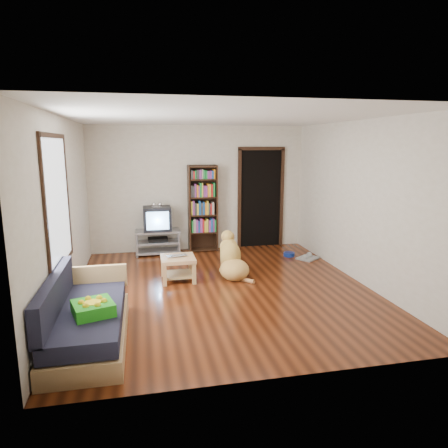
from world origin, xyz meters
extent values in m
plane|color=#5B260F|center=(0.00, 0.00, 0.00)|extent=(5.00, 5.00, 0.00)
plane|color=white|center=(0.00, 0.00, 2.60)|extent=(5.00, 5.00, 0.00)
plane|color=beige|center=(0.00, 2.50, 1.30)|extent=(4.50, 0.00, 4.50)
plane|color=beige|center=(0.00, -2.50, 1.30)|extent=(4.50, 0.00, 4.50)
plane|color=beige|center=(-2.25, 0.00, 1.30)|extent=(0.00, 5.00, 5.00)
plane|color=beige|center=(2.25, 0.00, 1.30)|extent=(0.00, 5.00, 5.00)
cube|color=#219B1C|center=(-1.75, -1.58, 0.49)|extent=(0.51, 0.51, 0.13)
imported|color=silver|center=(-0.65, 0.50, 0.41)|extent=(0.37, 0.28, 0.03)
cylinder|color=navy|center=(1.68, 1.53, 0.04)|extent=(0.22, 0.22, 0.08)
cube|color=gray|center=(1.98, 1.28, 0.01)|extent=(0.51, 0.50, 0.03)
cube|color=white|center=(-2.23, -0.50, 1.50)|extent=(0.02, 1.30, 1.60)
cube|color=black|center=(-2.23, -0.50, 2.32)|extent=(0.03, 1.42, 0.06)
cube|color=black|center=(-2.23, -0.50, 0.68)|extent=(0.03, 1.42, 0.06)
cube|color=black|center=(-2.23, -1.20, 1.50)|extent=(0.03, 0.06, 1.70)
cube|color=black|center=(-2.23, 0.20, 1.50)|extent=(0.03, 0.06, 1.70)
cube|color=black|center=(1.35, 2.48, 1.05)|extent=(0.90, 0.02, 2.10)
cube|color=black|center=(0.87, 2.47, 1.05)|extent=(0.07, 0.05, 2.14)
cube|color=black|center=(1.83, 2.47, 1.05)|extent=(0.07, 0.05, 2.14)
cube|color=black|center=(1.35, 2.47, 2.13)|extent=(1.03, 0.05, 0.07)
cube|color=#99999E|center=(-0.90, 2.25, 0.48)|extent=(0.90, 0.45, 0.04)
cube|color=#99999E|center=(-0.90, 2.25, 0.25)|extent=(0.86, 0.42, 0.03)
cube|color=#99999E|center=(-0.90, 2.25, 0.06)|extent=(0.90, 0.45, 0.04)
cylinder|color=#99999E|center=(-1.32, 2.05, 0.25)|extent=(0.04, 0.04, 0.50)
cylinder|color=#99999E|center=(-0.48, 2.05, 0.25)|extent=(0.04, 0.04, 0.50)
cylinder|color=#99999E|center=(-1.32, 2.45, 0.25)|extent=(0.04, 0.04, 0.50)
cylinder|color=#99999E|center=(-0.48, 2.45, 0.25)|extent=(0.04, 0.04, 0.50)
cube|color=black|center=(-0.90, 2.25, 0.30)|extent=(0.40, 0.30, 0.07)
cube|color=black|center=(-0.90, 2.25, 0.74)|extent=(0.55, 0.48, 0.48)
cube|color=black|center=(-0.90, 2.45, 0.74)|extent=(0.40, 0.14, 0.36)
cube|color=#8CBFF2|center=(-0.90, 2.00, 0.74)|extent=(0.44, 0.02, 0.36)
cube|color=silver|center=(-0.90, 2.20, 0.99)|extent=(0.20, 0.07, 0.02)
sphere|color=silver|center=(-0.96, 2.20, 1.04)|extent=(0.09, 0.09, 0.09)
sphere|color=silver|center=(-0.84, 2.20, 1.04)|extent=(0.09, 0.09, 0.09)
cube|color=black|center=(-0.23, 2.34, 0.90)|extent=(0.03, 0.30, 1.80)
cube|color=black|center=(0.34, 2.34, 0.90)|extent=(0.03, 0.30, 1.80)
cube|color=black|center=(0.05, 2.48, 0.90)|extent=(0.60, 0.02, 1.80)
cube|color=black|center=(0.05, 2.34, 0.03)|extent=(0.56, 0.28, 0.02)
cube|color=black|center=(0.05, 2.34, 0.40)|extent=(0.56, 0.28, 0.03)
cube|color=black|center=(0.05, 2.34, 0.77)|extent=(0.56, 0.28, 0.02)
cube|color=black|center=(0.05, 2.34, 1.14)|extent=(0.56, 0.28, 0.02)
cube|color=black|center=(0.05, 2.34, 1.51)|extent=(0.56, 0.28, 0.02)
cube|color=black|center=(0.05, 2.34, 1.77)|extent=(0.56, 0.28, 0.02)
cube|color=tan|center=(-1.83, -1.40, 0.11)|extent=(0.80, 1.80, 0.22)
cube|color=#1E1E2D|center=(-1.83, -1.40, 0.33)|extent=(0.74, 1.74, 0.18)
cube|color=#1E1E2D|center=(-2.17, -1.40, 0.60)|extent=(0.12, 1.74, 0.40)
cube|color=tan|center=(-1.83, -0.54, 0.50)|extent=(0.80, 0.06, 0.30)
cube|color=tan|center=(-0.65, 0.53, 0.37)|extent=(0.55, 0.55, 0.06)
cube|color=tan|center=(-0.65, 0.53, 0.10)|extent=(0.45, 0.45, 0.03)
cube|color=tan|center=(-0.88, 0.30, 0.17)|extent=(0.06, 0.06, 0.34)
cube|color=tan|center=(-0.41, 0.30, 0.17)|extent=(0.06, 0.06, 0.34)
cube|color=tan|center=(-0.88, 0.77, 0.17)|extent=(0.06, 0.06, 0.34)
cube|color=tan|center=(-0.41, 0.77, 0.17)|extent=(0.06, 0.06, 0.34)
ellipsoid|color=#D7B552|center=(0.29, 0.43, 0.15)|extent=(0.55, 0.59, 0.36)
ellipsoid|color=tan|center=(0.26, 0.62, 0.35)|extent=(0.40, 0.43, 0.48)
ellipsoid|color=#DAB554|center=(0.25, 0.72, 0.47)|extent=(0.34, 0.32, 0.34)
ellipsoid|color=tan|center=(0.24, 0.77, 0.65)|extent=(0.25, 0.27, 0.21)
ellipsoid|color=gold|center=(0.23, 0.89, 0.63)|extent=(0.12, 0.20, 0.09)
sphere|color=black|center=(0.22, 0.98, 0.63)|extent=(0.04, 0.04, 0.04)
ellipsoid|color=#BE8049|center=(0.16, 0.73, 0.64)|extent=(0.06, 0.08, 0.15)
ellipsoid|color=#BB7948|center=(0.33, 0.75, 0.64)|extent=(0.06, 0.08, 0.15)
cylinder|color=#B48C45|center=(0.16, 0.80, 0.19)|extent=(0.09, 0.13, 0.39)
cylinder|color=tan|center=(0.31, 0.82, 0.19)|extent=(0.09, 0.13, 0.39)
sphere|color=#B69146|center=(0.16, 0.85, 0.02)|extent=(0.10, 0.10, 0.10)
sphere|color=#B58045|center=(0.31, 0.87, 0.02)|extent=(0.10, 0.10, 0.10)
cylinder|color=tan|center=(0.43, 0.23, 0.03)|extent=(0.26, 0.31, 0.08)
camera|label=1|loc=(-1.19, -5.80, 2.21)|focal=32.00mm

